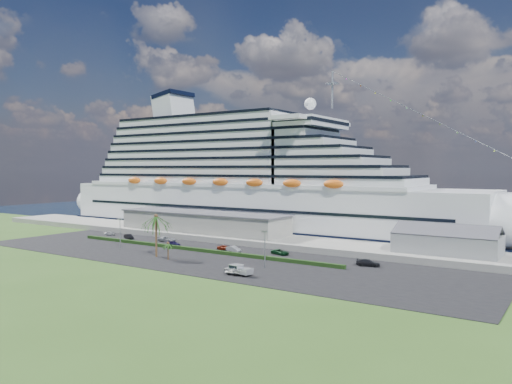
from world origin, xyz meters
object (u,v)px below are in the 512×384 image
Objects in this scene: cruise_ship at (252,184)px; parked_car_3 at (173,244)px; pickup_truck at (239,269)px; boat_trailer at (236,270)px.

cruise_ship is 47.44m from parked_car_3.
pickup_truck is (38.52, -21.28, 0.53)m from parked_car_3.
cruise_ship is 30.50× the size of pickup_truck.
pickup_truck is (41.38, -65.87, -15.41)m from cruise_ship.
cruise_ship reaches higher than boat_trailer.
cruise_ship reaches higher than parked_car_3.
cruise_ship reaches higher than pickup_truck.
boat_trailer reaches higher than parked_car_3.
parked_car_3 is at bearing 151.08° from pickup_truck.
parked_car_3 is at bearing -86.33° from cruise_ship.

